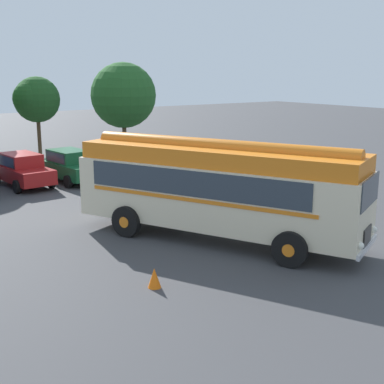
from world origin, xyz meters
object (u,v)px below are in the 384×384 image
at_px(car_mid_left, 70,166).
at_px(traffic_cone, 154,278).
at_px(vintage_bus, 218,186).
at_px(car_mid_right, 119,159).
at_px(car_near_left, 22,170).
at_px(car_far_right, 163,155).

height_order(car_mid_left, traffic_cone, car_mid_left).
bearing_deg(vintage_bus, traffic_cone, -149.02).
bearing_deg(car_mid_left, vintage_bus, -88.60).
xyz_separation_m(car_mid_left, car_mid_right, (3.01, 0.31, 0.00)).
relative_size(car_near_left, car_far_right, 0.99).
height_order(car_mid_left, car_mid_right, same).
bearing_deg(car_mid_right, car_mid_left, -174.11).
bearing_deg(car_near_left, vintage_bus, -77.67).
distance_m(vintage_bus, car_far_right, 13.61).
distance_m(vintage_bus, car_near_left, 12.82).
bearing_deg(car_far_right, vintage_bus, -114.04).
xyz_separation_m(car_mid_right, traffic_cone, (-6.66, -14.94, -0.57)).
height_order(car_near_left, car_mid_left, same).
bearing_deg(traffic_cone, car_mid_left, 75.97).
relative_size(car_mid_left, car_mid_right, 1.01).
relative_size(car_mid_right, traffic_cone, 7.89).
distance_m(car_far_right, traffic_cone, 17.56).
distance_m(vintage_bus, traffic_cone, 4.89).
bearing_deg(car_far_right, car_near_left, 179.35).
xyz_separation_m(vintage_bus, traffic_cone, (-3.95, -2.37, -1.62)).
xyz_separation_m(vintage_bus, car_far_right, (5.53, 12.39, -1.05)).
height_order(vintage_bus, car_mid_right, vintage_bus).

